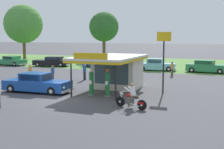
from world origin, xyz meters
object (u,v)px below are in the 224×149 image
at_px(bystander_strolling_foreground, 30,72).
at_px(roadside_pole_sign, 164,52).
at_px(parked_car_back_row_centre_left, 98,62).
at_px(bystander_admiring_sedan, 85,71).
at_px(parked_car_back_row_far_right, 156,65).
at_px(gas_pump_nearside, 91,83).
at_px(parked_car_back_row_left, 52,62).
at_px(parked_car_second_row_spare, 207,67).
at_px(gas_pump_offside, 107,84).
at_px(parked_car_back_row_right, 11,61).
at_px(motorcycle_with_rider, 131,98).
at_px(featured_classic_sedan, 37,83).
at_px(bystander_leaning_by_kiosk, 172,69).

bearing_deg(bystander_strolling_foreground, roadside_pole_sign, -5.03).
height_order(parked_car_back_row_centre_left, bystander_admiring_sedan, bystander_admiring_sedan).
bearing_deg(parked_car_back_row_far_right, parked_car_back_row_centre_left, 172.69).
bearing_deg(parked_car_back_row_centre_left, gas_pump_nearside, -66.81).
bearing_deg(gas_pump_nearside, parked_car_back_row_left, 130.22).
height_order(parked_car_second_row_spare, bystander_strolling_foreground, bystander_strolling_foreground).
xyz_separation_m(gas_pump_nearside, gas_pump_offside, (1.32, 0.00, 0.03)).
bearing_deg(parked_car_back_row_right, parked_car_back_row_left, 8.83).
xyz_separation_m(motorcycle_with_rider, bystander_strolling_foreground, (-12.67, 6.85, 0.29)).
relative_size(gas_pump_offside, bystander_strolling_foreground, 1.19).
xyz_separation_m(gas_pump_nearside, featured_classic_sedan, (-4.60, -0.45, -0.23)).
relative_size(motorcycle_with_rider, parked_car_back_row_right, 0.42).
height_order(gas_pump_offside, bystander_admiring_sedan, gas_pump_offside).
height_order(gas_pump_nearside, bystander_strolling_foreground, gas_pump_nearside).
bearing_deg(parked_car_second_row_spare, bystander_leaning_by_kiosk, -125.28).
xyz_separation_m(gas_pump_nearside, parked_car_back_row_centre_left, (-8.18, 19.09, -0.25)).
distance_m(motorcycle_with_rider, parked_car_back_row_left, 28.07).
bearing_deg(motorcycle_with_rider, bystander_admiring_sedan, 130.06).
height_order(gas_pump_offside, parked_car_back_row_right, gas_pump_offside).
xyz_separation_m(motorcycle_with_rider, bystander_admiring_sedan, (-8.25, 9.81, 0.30)).
height_order(gas_pump_nearside, roadside_pole_sign, roadside_pole_sign).
height_order(gas_pump_nearside, bystander_leaning_by_kiosk, gas_pump_nearside).
bearing_deg(parked_car_back_row_centre_left, parked_car_back_row_left, -168.29).
bearing_deg(parked_car_back_row_right, bystander_admiring_sedan, -29.21).
distance_m(parked_car_back_row_left, roadside_pole_sign, 24.92).
relative_size(gas_pump_offside, roadside_pole_sign, 0.44).
height_order(parked_car_back_row_far_right, parked_car_back_row_left, parked_car_back_row_far_right).
relative_size(gas_pump_offside, motorcycle_with_rider, 0.94).
height_order(featured_classic_sedan, parked_car_back_row_far_right, parked_car_back_row_far_right).
relative_size(gas_pump_nearside, parked_car_back_row_centre_left, 0.39).
bearing_deg(bystander_strolling_foreground, parked_car_back_row_centre_left, 88.67).
xyz_separation_m(gas_pump_nearside, bystander_admiring_sedan, (-4.10, 6.92, 0.02)).
height_order(parked_car_back_row_far_right, bystander_admiring_sedan, bystander_admiring_sedan).
height_order(motorcycle_with_rider, featured_classic_sedan, motorcycle_with_rider).
bearing_deg(gas_pump_nearside, bystander_strolling_foreground, 155.10).
height_order(featured_classic_sedan, parked_car_back_row_right, featured_classic_sedan).
relative_size(gas_pump_offside, parked_car_back_row_right, 0.40).
distance_m(motorcycle_with_rider, featured_classic_sedan, 9.08).
bearing_deg(parked_car_back_row_far_right, roadside_pole_sign, -74.07).
distance_m(gas_pump_nearside, parked_car_back_row_right, 27.22).
distance_m(gas_pump_offside, featured_classic_sedan, 5.95).
bearing_deg(roadside_pole_sign, motorcycle_with_rider, -97.14).
relative_size(gas_pump_nearside, bystander_leaning_by_kiosk, 1.28).
bearing_deg(bystander_leaning_by_kiosk, parked_car_back_row_left, 167.03).
distance_m(gas_pump_offside, parked_car_second_row_spare, 18.90).
distance_m(parked_car_back_row_far_right, parked_car_back_row_centre_left, 8.77).
xyz_separation_m(gas_pump_offside, parked_car_back_row_far_right, (-0.80, 17.97, -0.25)).
bearing_deg(parked_car_back_row_left, featured_classic_sedan, -60.28).
xyz_separation_m(parked_car_second_row_spare, parked_car_back_row_right, (-28.31, -1.43, -0.05)).
xyz_separation_m(bystander_strolling_foreground, roadside_pole_sign, (13.38, -1.18, 2.31)).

